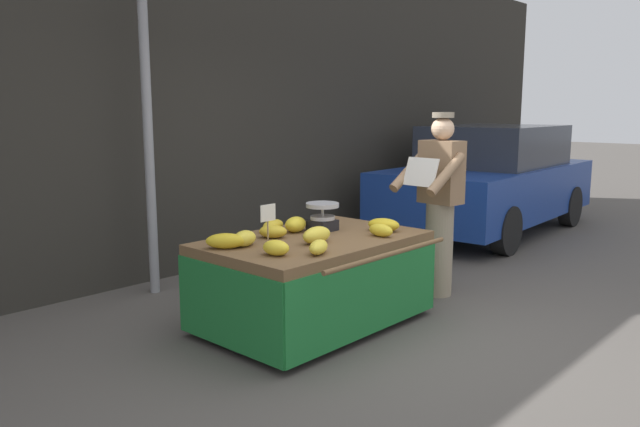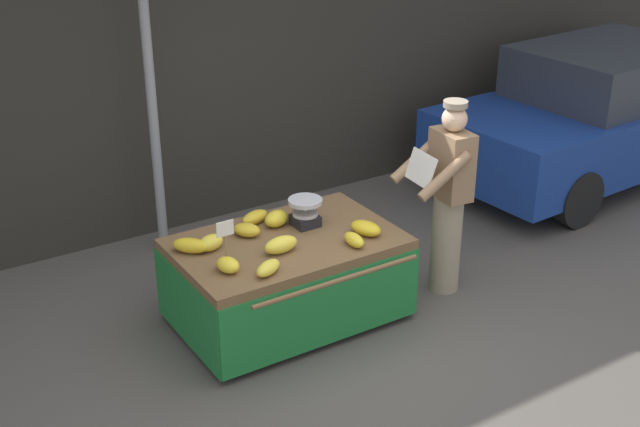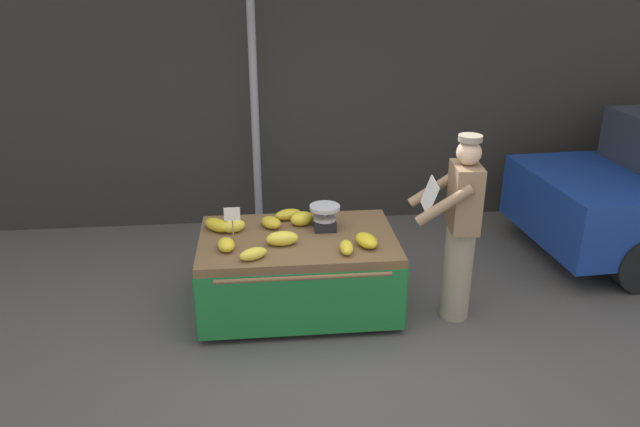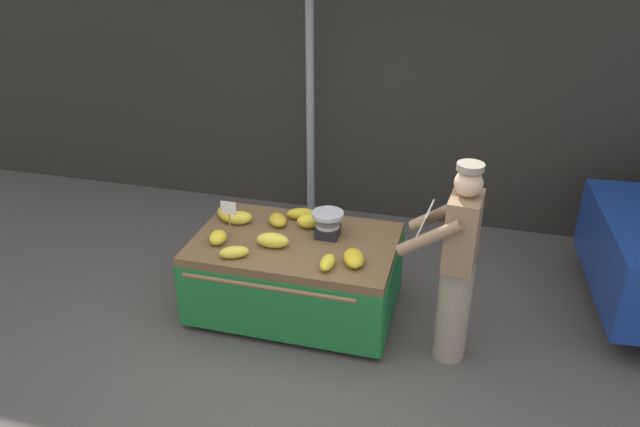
% 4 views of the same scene
% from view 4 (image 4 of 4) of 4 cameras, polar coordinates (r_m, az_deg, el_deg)
% --- Properties ---
extents(ground_plane, '(60.00, 60.00, 0.00)m').
position_cam_4_polar(ground_plane, '(5.04, -1.39, -14.06)').
color(ground_plane, '#514C47').
extents(back_wall, '(16.00, 0.24, 3.74)m').
position_cam_4_polar(back_wall, '(6.84, 5.59, 14.61)').
color(back_wall, '#2D2B26').
rests_on(back_wall, ground).
extents(street_pole, '(0.09, 0.09, 3.26)m').
position_cam_4_polar(street_pole, '(6.58, -0.96, 12.09)').
color(street_pole, gray).
rests_on(street_pole, ground).
extents(banana_cart, '(1.80, 1.34, 0.73)m').
position_cam_4_polar(banana_cart, '(5.34, -2.39, -4.33)').
color(banana_cart, brown).
rests_on(banana_cart, ground).
extents(weighing_scale, '(0.28, 0.28, 0.23)m').
position_cam_4_polar(weighing_scale, '(5.25, 0.74, -1.04)').
color(weighing_scale, black).
rests_on(weighing_scale, banana_cart).
extents(price_sign, '(0.14, 0.01, 0.34)m').
position_cam_4_polar(price_sign, '(5.24, -8.72, 0.21)').
color(price_sign, '#997A51').
rests_on(price_sign, banana_cart).
extents(banana_bunch_0, '(0.29, 0.20, 0.10)m').
position_cam_4_polar(banana_bunch_0, '(5.58, -1.84, -0.02)').
color(banana_bunch_0, gold).
rests_on(banana_bunch_0, banana_cart).
extents(banana_bunch_1, '(0.26, 0.27, 0.10)m').
position_cam_4_polar(banana_bunch_1, '(5.48, -4.05, -0.62)').
color(banana_bunch_1, gold).
rests_on(banana_bunch_1, banana_cart).
extents(banana_bunch_2, '(0.24, 0.31, 0.11)m').
position_cam_4_polar(banana_bunch_2, '(4.87, 3.25, -4.28)').
color(banana_bunch_2, gold).
rests_on(banana_bunch_2, banana_cart).
extents(banana_bunch_3, '(0.27, 0.23, 0.13)m').
position_cam_4_polar(banana_bunch_3, '(5.42, -1.01, -0.71)').
color(banana_bunch_3, yellow).
rests_on(banana_bunch_3, banana_cart).
extents(banana_bunch_4, '(0.27, 0.22, 0.10)m').
position_cam_4_polar(banana_bunch_4, '(5.01, -8.21, -3.68)').
color(banana_bunch_4, yellow).
rests_on(banana_bunch_4, banana_cart).
extents(banana_bunch_5, '(0.12, 0.23, 0.10)m').
position_cam_4_polar(banana_bunch_5, '(4.82, 0.72, -4.70)').
color(banana_bunch_5, yellow).
rests_on(banana_bunch_5, banana_cart).
extents(banana_bunch_6, '(0.26, 0.22, 0.12)m').
position_cam_4_polar(banana_bunch_6, '(5.54, -7.67, -0.41)').
color(banana_bunch_6, yellow).
rests_on(banana_bunch_6, banana_cart).
extents(banana_bunch_7, '(0.30, 0.31, 0.11)m').
position_cam_4_polar(banana_bunch_7, '(5.62, -8.92, -0.07)').
color(banana_bunch_7, gold).
rests_on(banana_bunch_7, banana_cart).
extents(banana_bunch_8, '(0.18, 0.23, 0.11)m').
position_cam_4_polar(banana_bunch_8, '(5.24, -9.74, -2.27)').
color(banana_bunch_8, yellow).
rests_on(banana_bunch_8, banana_cart).
extents(banana_bunch_9, '(0.29, 0.16, 0.13)m').
position_cam_4_polar(banana_bunch_9, '(5.12, -4.54, -2.57)').
color(banana_bunch_9, yellow).
rests_on(banana_bunch_9, banana_cart).
extents(vendor_person, '(0.61, 0.55, 1.71)m').
position_cam_4_polar(vendor_person, '(4.73, 12.92, -4.77)').
color(vendor_person, gray).
rests_on(vendor_person, ground).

